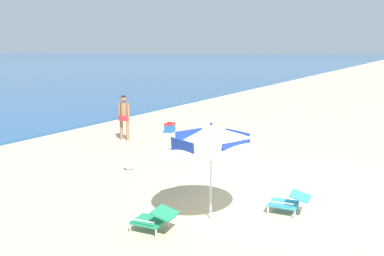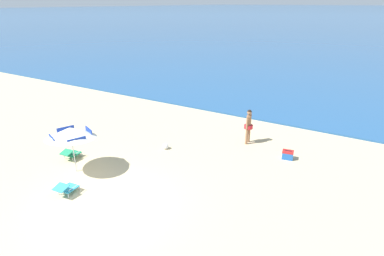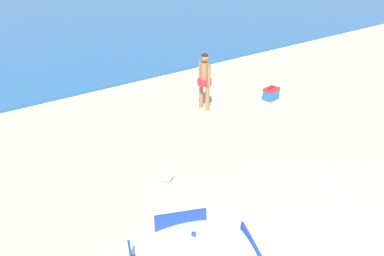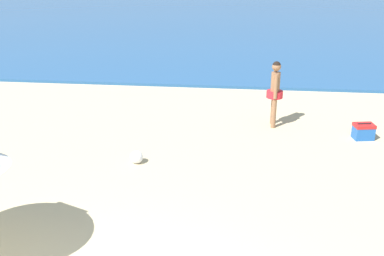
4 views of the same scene
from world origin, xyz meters
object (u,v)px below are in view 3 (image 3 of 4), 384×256
beach_umbrella_striped_main (194,251)px  person_standing_near_shore (205,77)px  beach_ball (166,175)px  cooler_box (271,94)px

beach_umbrella_striped_main → person_standing_near_shore: size_ratio=1.56×
beach_ball → person_standing_near_shore: bearing=40.5°
cooler_box → person_standing_near_shore: bearing=162.5°
beach_umbrella_striped_main → person_standing_near_shore: (5.17, 6.44, -0.74)m
beach_umbrella_striped_main → cooler_box: size_ratio=5.07×
cooler_box → beach_ball: (-5.40, -2.01, -0.06)m
beach_umbrella_striped_main → cooler_box: 9.49m
beach_umbrella_striped_main → cooler_box: bearing=37.8°
person_standing_near_shore → beach_ball: bearing=-139.5°
beach_ball → cooler_box: bearing=20.4°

